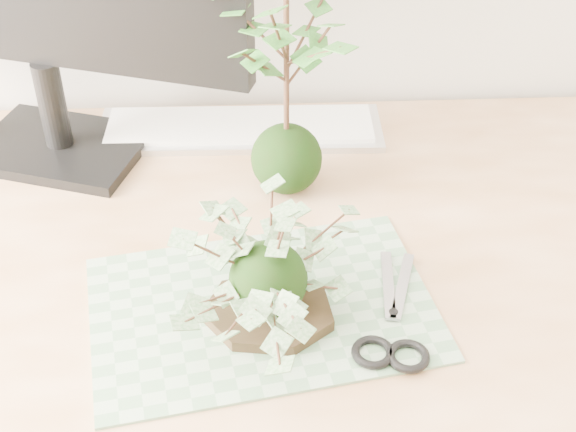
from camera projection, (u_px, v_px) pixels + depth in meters
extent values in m
cube|color=tan|center=(279.00, 245.00, 1.09)|extent=(1.60, 0.70, 0.04)
cube|color=#568059|center=(262.00, 308.00, 0.97)|extent=(0.45, 0.34, 0.00)
cylinder|color=black|center=(269.00, 312.00, 0.95)|extent=(0.18, 0.18, 0.01)
sphere|color=black|center=(268.00, 279.00, 0.92)|extent=(0.09, 0.09, 0.09)
sphere|color=black|center=(287.00, 159.00, 1.14)|extent=(0.10, 0.10, 0.10)
cylinder|color=#3A2316|center=(286.00, 65.00, 1.05)|extent=(0.01, 0.01, 0.25)
cube|color=silver|center=(240.00, 130.00, 1.28)|extent=(0.45, 0.14, 0.01)
cube|color=white|center=(240.00, 125.00, 1.28)|extent=(0.42, 0.12, 0.01)
cube|color=black|center=(61.00, 148.00, 1.24)|extent=(0.29, 0.25, 0.02)
cylinder|color=black|center=(52.00, 104.00, 1.19)|extent=(0.04, 0.04, 0.14)
cube|color=gray|center=(378.00, 286.00, 0.99)|extent=(0.02, 0.12, 0.00)
cube|color=gray|center=(392.00, 286.00, 0.99)|extent=(0.05, 0.12, 0.00)
torus|color=black|center=(383.00, 355.00, 0.90)|extent=(0.06, 0.06, 0.01)
torus|color=black|center=(418.00, 354.00, 0.90)|extent=(0.06, 0.06, 0.01)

